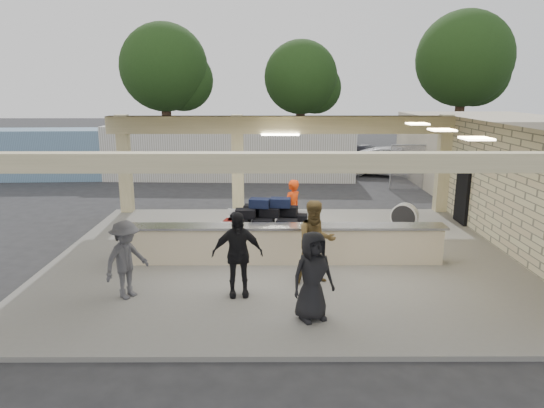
{
  "coord_description": "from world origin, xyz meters",
  "views": [
    {
      "loc": [
        -0.34,
        -12.24,
        4.48
      ],
      "look_at": [
        -0.3,
        1.0,
        1.27
      ],
      "focal_mm": 32.0,
      "sensor_mm": 36.0,
      "label": 1
    }
  ],
  "objects_px": {
    "luggage_cart": "(266,221)",
    "passenger_a": "(316,242)",
    "container_white": "(230,152)",
    "passenger_b": "(237,254)",
    "passenger_c": "(126,260)",
    "baggage_counter": "(284,244)",
    "passenger_d": "(313,276)",
    "baggage_handler": "(292,209)",
    "container_blue": "(60,154)",
    "car_white_b": "(484,162)",
    "car_white_a": "(398,161)",
    "car_dark": "(368,157)",
    "drum_fan": "(404,217)"
  },
  "relations": [
    {
      "from": "luggage_cart",
      "to": "passenger_a",
      "type": "height_order",
      "value": "passenger_a"
    },
    {
      "from": "luggage_cart",
      "to": "container_white",
      "type": "relative_size",
      "value": 0.2
    },
    {
      "from": "passenger_b",
      "to": "passenger_c",
      "type": "height_order",
      "value": "passenger_b"
    },
    {
      "from": "baggage_counter",
      "to": "passenger_d",
      "type": "distance_m",
      "value": 3.18
    },
    {
      "from": "baggage_handler",
      "to": "container_blue",
      "type": "distance_m",
      "value": 15.22
    },
    {
      "from": "passenger_d",
      "to": "car_white_b",
      "type": "bearing_deg",
      "value": 33.87
    },
    {
      "from": "container_white",
      "to": "baggage_handler",
      "type": "bearing_deg",
      "value": -73.37
    },
    {
      "from": "car_white_a",
      "to": "car_dark",
      "type": "xyz_separation_m",
      "value": [
        -1.1,
        2.21,
        -0.09
      ]
    },
    {
      "from": "passenger_b",
      "to": "car_white_a",
      "type": "relative_size",
      "value": 0.36
    },
    {
      "from": "passenger_d",
      "to": "container_white",
      "type": "xyz_separation_m",
      "value": [
        -2.8,
        15.39,
        0.34
      ]
    },
    {
      "from": "drum_fan",
      "to": "car_white_b",
      "type": "distance_m",
      "value": 12.9
    },
    {
      "from": "container_white",
      "to": "car_white_a",
      "type": "bearing_deg",
      "value": 7.49
    },
    {
      "from": "drum_fan",
      "to": "car_dark",
      "type": "bearing_deg",
      "value": 114.48
    },
    {
      "from": "passenger_d",
      "to": "container_white",
      "type": "relative_size",
      "value": 0.14
    },
    {
      "from": "luggage_cart",
      "to": "drum_fan",
      "type": "height_order",
      "value": "luggage_cart"
    },
    {
      "from": "passenger_a",
      "to": "luggage_cart",
      "type": "bearing_deg",
      "value": 102.06
    },
    {
      "from": "passenger_c",
      "to": "container_blue",
      "type": "height_order",
      "value": "container_blue"
    },
    {
      "from": "passenger_a",
      "to": "car_white_a",
      "type": "relative_size",
      "value": 0.38
    },
    {
      "from": "container_blue",
      "to": "passenger_a",
      "type": "bearing_deg",
      "value": -52.68
    },
    {
      "from": "car_white_b",
      "to": "container_blue",
      "type": "bearing_deg",
      "value": 77.7
    },
    {
      "from": "passenger_d",
      "to": "container_white",
      "type": "height_order",
      "value": "container_white"
    },
    {
      "from": "car_dark",
      "to": "car_white_a",
      "type": "bearing_deg",
      "value": -129.21
    },
    {
      "from": "passenger_c",
      "to": "car_white_b",
      "type": "height_order",
      "value": "passenger_c"
    },
    {
      "from": "passenger_c",
      "to": "drum_fan",
      "type": "bearing_deg",
      "value": -23.26
    },
    {
      "from": "baggage_handler",
      "to": "container_white",
      "type": "distance_m",
      "value": 10.62
    },
    {
      "from": "passenger_a",
      "to": "passenger_d",
      "type": "height_order",
      "value": "passenger_a"
    },
    {
      "from": "passenger_c",
      "to": "car_white_a",
      "type": "height_order",
      "value": "passenger_c"
    },
    {
      "from": "passenger_a",
      "to": "passenger_d",
      "type": "distance_m",
      "value": 1.83
    },
    {
      "from": "luggage_cart",
      "to": "baggage_handler",
      "type": "relative_size",
      "value": 1.38
    },
    {
      "from": "luggage_cart",
      "to": "drum_fan",
      "type": "distance_m",
      "value": 4.48
    },
    {
      "from": "luggage_cart",
      "to": "car_white_b",
      "type": "height_order",
      "value": "luggage_cart"
    },
    {
      "from": "passenger_a",
      "to": "container_blue",
      "type": "distance_m",
      "value": 17.88
    },
    {
      "from": "passenger_d",
      "to": "car_dark",
      "type": "height_order",
      "value": "passenger_d"
    },
    {
      "from": "car_dark",
      "to": "passenger_b",
      "type": "bearing_deg",
      "value": -175.41
    },
    {
      "from": "car_white_b",
      "to": "drum_fan",
      "type": "bearing_deg",
      "value": 131.61
    },
    {
      "from": "car_dark",
      "to": "passenger_d",
      "type": "bearing_deg",
      "value": -170.0
    },
    {
      "from": "baggage_handler",
      "to": "car_dark",
      "type": "height_order",
      "value": "baggage_handler"
    },
    {
      "from": "car_white_a",
      "to": "car_white_b",
      "type": "xyz_separation_m",
      "value": [
        4.61,
        0.34,
        -0.07
      ]
    },
    {
      "from": "baggage_counter",
      "to": "passenger_a",
      "type": "bearing_deg",
      "value": -62.45
    },
    {
      "from": "luggage_cart",
      "to": "passenger_d",
      "type": "height_order",
      "value": "passenger_d"
    },
    {
      "from": "car_dark",
      "to": "container_blue",
      "type": "height_order",
      "value": "container_blue"
    },
    {
      "from": "passenger_a",
      "to": "car_white_b",
      "type": "bearing_deg",
      "value": 42.95
    },
    {
      "from": "baggage_counter",
      "to": "luggage_cart",
      "type": "relative_size",
      "value": 3.34
    },
    {
      "from": "drum_fan",
      "to": "baggage_counter",
      "type": "bearing_deg",
      "value": -114.55
    },
    {
      "from": "car_white_b",
      "to": "luggage_cart",
      "type": "bearing_deg",
      "value": 121.92
    },
    {
      "from": "passenger_b",
      "to": "baggage_counter",
      "type": "bearing_deg",
      "value": 56.05
    },
    {
      "from": "baggage_counter",
      "to": "passenger_b",
      "type": "distance_m",
      "value": 2.31
    },
    {
      "from": "passenger_a",
      "to": "car_white_b",
      "type": "distance_m",
      "value": 17.9
    },
    {
      "from": "baggage_handler",
      "to": "car_white_b",
      "type": "height_order",
      "value": "baggage_handler"
    },
    {
      "from": "drum_fan",
      "to": "car_white_b",
      "type": "xyz_separation_m",
      "value": [
        7.1,
        10.77,
        0.07
      ]
    }
  ]
}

